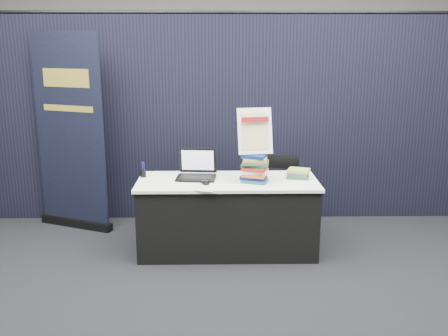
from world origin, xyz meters
The scene contains 15 objects.
floor centered at (0.00, 0.00, 0.00)m, with size 8.00×8.00×0.00m, color black.
wall_back centered at (0.00, 4.00, 1.75)m, with size 8.00×0.02×3.50m, color #A7A49E.
drape_partition centered at (0.00, 1.60, 1.20)m, with size 6.00×0.08×2.40m, color black.
display_table centered at (0.00, 0.55, 0.38)m, with size 1.80×0.75×0.75m.
laptop centered at (-0.32, 0.65, 0.82)m, with size 0.41×0.34×0.29m.
mouse centered at (-0.22, 0.40, 0.77)m, with size 0.08×0.13×0.04m, color black.
brochure_left centered at (-0.62, 0.51, 0.75)m, with size 0.29×0.21×0.00m, color white.
brochure_mid centered at (-0.72, 0.38, 0.75)m, with size 0.30×0.21×0.00m, color silver.
brochure_right centered at (-0.28, 0.29, 0.75)m, with size 0.34×0.24×0.00m, color white.
pen_cup centered at (-0.86, 0.68, 0.79)m, with size 0.06×0.06×0.08m, color black.
book_stack_tall centered at (0.26, 0.47, 0.89)m, with size 0.27×0.23×0.28m.
book_stack_short centered at (0.72, 0.61, 0.80)m, with size 0.25×0.22×0.09m.
info_sign centered at (0.26, 0.50, 1.25)m, with size 0.35×0.19×0.46m.
pullup_banner centered at (-1.75, 1.28, 0.98)m, with size 0.90×0.46×2.21m.
stacking_chair centered at (0.63, 1.04, 0.48)m, with size 0.46×0.47×0.86m.
Camera 1 is at (-0.11, -4.26, 2.06)m, focal length 40.00 mm.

